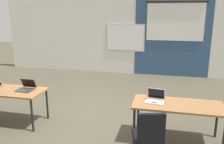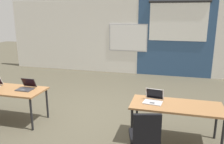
{
  "view_description": "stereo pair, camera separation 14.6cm",
  "coord_description": "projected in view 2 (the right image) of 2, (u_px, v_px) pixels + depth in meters",
  "views": [
    {
      "loc": [
        1.47,
        -4.59,
        2.29
      ],
      "look_at": [
        0.29,
        0.47,
        0.96
      ],
      "focal_mm": 36.82,
      "sensor_mm": 36.0,
      "label": 1
    },
    {
      "loc": [
        1.61,
        -4.56,
        2.29
      ],
      "look_at": [
        0.29,
        0.47,
        0.96
      ],
      "focal_mm": 36.82,
      "sensor_mm": 36.0,
      "label": 2
    }
  ],
  "objects": [
    {
      "name": "back_wall_assembly",
      "position": [
        131.0,
        37.0,
        8.81
      ],
      "size": [
        10.0,
        0.27,
        2.8
      ],
      "color": "silver",
      "rests_on": "ground"
    },
    {
      "name": "laptop_near_left_inner",
      "position": [
        26.0,
        87.0,
        4.89
      ],
      "size": [
        0.34,
        0.33,
        0.22
      ],
      "rotation": [
        0.0,
        0.0,
        -0.02
      ],
      "color": "#333338",
      "rests_on": "desk_near_left"
    },
    {
      "name": "desk_near_left",
      "position": [
        8.0,
        91.0,
        4.94
      ],
      "size": [
        1.6,
        0.7,
        0.72
      ],
      "color": "olive",
      "rests_on": "ground"
    },
    {
      "name": "laptop_near_right_inner",
      "position": [
        153.0,
        99.0,
        4.18
      ],
      "size": [
        0.37,
        0.34,
        0.23
      ],
      "rotation": [
        0.0,
        0.0,
        -0.13
      ],
      "color": "silver",
      "rests_on": "desk_near_right"
    },
    {
      "name": "ground_plane",
      "position": [
        95.0,
        117.0,
        5.24
      ],
      "size": [
        24.0,
        24.0,
        0.0
      ],
      "color": "#4C4738"
    },
    {
      "name": "desk_near_right",
      "position": [
        176.0,
        108.0,
        4.08
      ],
      "size": [
        1.6,
        0.7,
        0.72
      ],
      "color": "olive",
      "rests_on": "ground"
    },
    {
      "name": "chair_near_right_inner",
      "position": [
        144.0,
        142.0,
        3.52
      ],
      "size": [
        0.54,
        0.59,
        0.92
      ],
      "rotation": [
        0.0,
        0.0,
        3.41
      ],
      "color": "black",
      "rests_on": "ground"
    }
  ]
}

